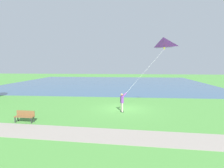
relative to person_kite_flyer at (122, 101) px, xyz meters
name	(u,v)px	position (x,y,z in m)	size (l,w,h in m)	color
ground_plane	(123,109)	(1.13, -0.03, -1.05)	(120.00, 120.00, 0.00)	#4C8E3D
lake_water	(109,83)	(25.32, 3.97, -1.04)	(36.00, 44.00, 0.01)	#385B7F
walkway_path	(88,134)	(-5.62, 1.97, -1.04)	(2.40, 32.00, 0.02)	gray
person_kite_flyer	(122,101)	(0.00, 0.00, 0.00)	(0.50, 0.63, 1.83)	#232328
flying_kite	(163,43)	(1.08, -3.76, 5.31)	(1.76, 4.32, 5.14)	purple
park_bench_near_walkway	(25,116)	(-3.62, 7.36, -0.54)	(0.53, 1.52, 0.88)	brown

